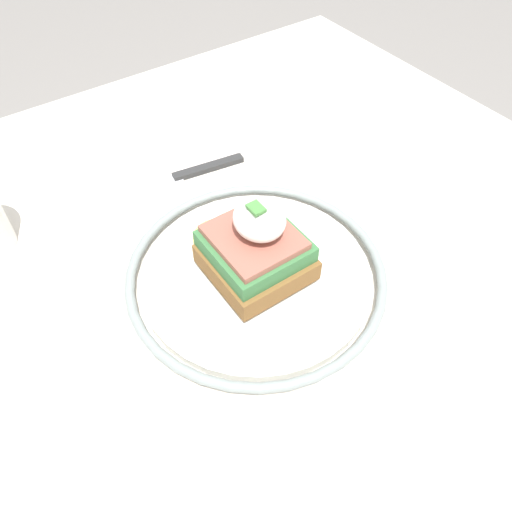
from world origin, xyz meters
The scene contains 6 objects.
ground_plane centered at (0.00, 0.00, 0.00)m, with size 6.00×6.00×0.00m, color gray.
dining_table centered at (0.00, 0.00, 0.64)m, with size 0.84×0.82×0.78m.
plate centered at (-0.02, 0.04, 0.78)m, with size 0.26×0.26×0.02m.
sandwich centered at (-0.02, 0.04, 0.82)m, with size 0.13×0.09×0.08m.
fork centered at (-0.19, 0.05, 0.78)m, with size 0.04×0.15×0.00m.
knife centered at (0.16, 0.03, 0.78)m, with size 0.04×0.20×0.01m.
Camera 1 is at (-0.28, 0.22, 1.17)m, focal length 35.00 mm.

